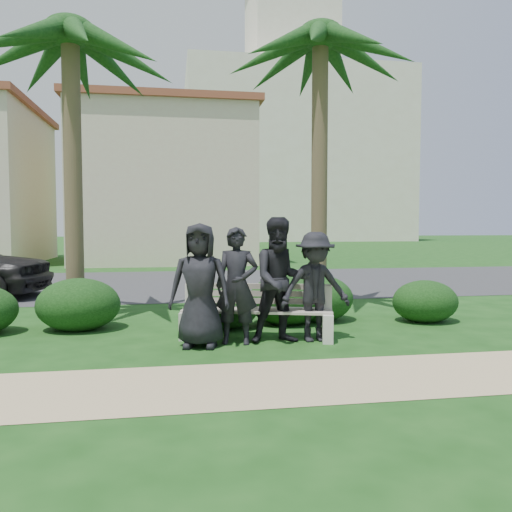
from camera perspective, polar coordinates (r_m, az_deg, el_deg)
The scene contains 17 objects.
ground at distance 7.30m, azimuth -4.14°, elevation -10.11°, with size 160.00×160.00×0.00m, color #153E11.
footpath at distance 5.57m, azimuth -2.38°, elevation -14.41°, with size 30.00×1.60×0.01m, color tan.
asphalt_street at distance 15.17m, azimuth -6.94°, elevation -3.06°, with size 160.00×8.00×0.01m, color #2D2D30.
stucco_bldg_right at distance 25.14m, azimuth -10.31°, elevation 7.83°, with size 8.40×8.40×7.30m.
hotel_tower at distance 64.83m, azimuth 3.89°, elevation 13.81°, with size 26.00×18.00×37.30m.
park_bench at distance 7.61m, azimuth 0.01°, elevation -6.77°, with size 2.40×1.09×0.80m.
man_a at distance 7.07m, azimuth -6.44°, elevation -3.34°, with size 0.86×0.56×1.75m, color black.
man_b at distance 7.23m, azimuth -2.21°, elevation -3.40°, with size 0.62×0.41×1.70m, color black.
man_c at distance 7.30m, azimuth 2.88°, elevation -2.76°, with size 0.89×0.70×1.84m, color black.
man_d at distance 7.44m, azimuth 6.78°, elevation -3.51°, with size 1.05×0.60×1.62m, color black.
hedge_b at distance 8.76m, azimuth -19.62°, elevation -5.09°, with size 1.35×1.12×0.88m, color black.
hedge_c at distance 8.41m, azimuth -3.52°, elevation -5.77°, with size 1.12×0.92×0.73m, color black.
hedge_d at distance 8.78m, azimuth 3.52°, elevation -4.85°, with size 1.36×1.12×0.89m, color black.
hedge_e at distance 9.10m, azimuth 7.00°, elevation -4.67°, with size 1.31×1.09×0.86m, color black.
hedge_f at distance 9.45m, azimuth 18.76°, elevation -4.80°, with size 1.18×0.97×0.77m, color black.
palm_left at distance 10.20m, azimuth -20.49°, elevation 22.49°, with size 3.00×3.00×6.05m.
palm_right at distance 10.81m, azimuth 7.37°, elevation 23.33°, with size 3.00×3.00×6.38m.
Camera 1 is at (-0.65, -7.06, 1.70)m, focal length 35.00 mm.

